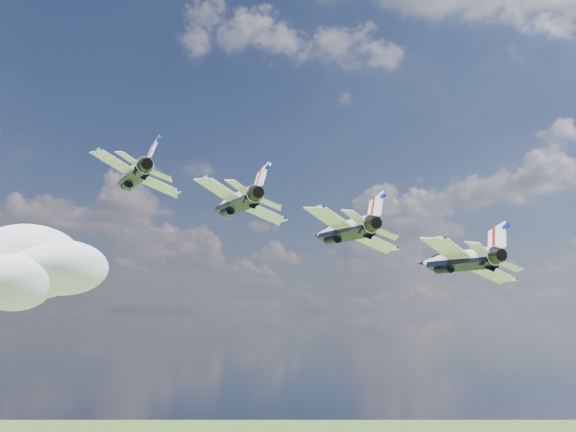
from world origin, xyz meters
TOP-DOWN VIEW (x-y plane):
  - cloud_far at (9.50, 190.56)m, footprint 57.20×44.94m
  - jet_0 at (-26.48, 22.27)m, footprint 13.73×16.37m
  - jet_1 at (-18.70, 14.14)m, footprint 13.73×16.37m
  - jet_2 at (-10.93, 6.00)m, footprint 13.73×16.37m
  - jet_3 at (-3.15, -2.13)m, footprint 13.73×16.37m

SIDE VIEW (x-z plane):
  - jet_3 at x=-3.15m, z-range 151.03..158.83m
  - jet_2 at x=-10.93m, z-range 154.18..161.98m
  - jet_1 at x=-18.70m, z-range 157.33..165.14m
  - cloud_far at x=9.50m, z-range 151.07..173.54m
  - jet_0 at x=-26.48m, z-range 160.48..168.29m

